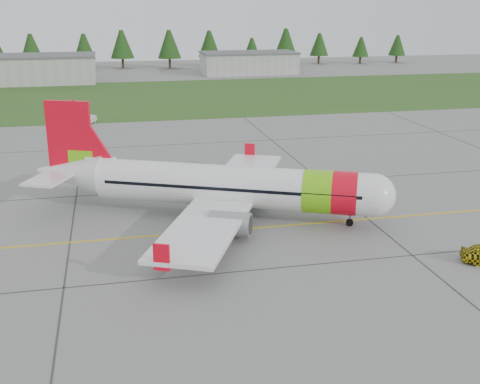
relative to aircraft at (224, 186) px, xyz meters
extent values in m
plane|color=gray|center=(2.08, -11.31, -2.80)|extent=(320.00, 320.00, 0.00)
cylinder|color=white|center=(0.71, -0.32, 0.04)|extent=(23.16, 13.10, 3.57)
sphere|color=white|center=(11.55, -5.24, 0.04)|extent=(3.57, 3.57, 3.57)
cone|color=white|center=(-13.06, 5.93, 0.36)|extent=(7.32, 5.90, 3.57)
cube|color=black|center=(11.80, -5.36, 0.36)|extent=(2.32, 2.77, 0.51)
cylinder|color=#6FCD0F|center=(7.38, -3.35, 0.04)|extent=(3.68, 4.31, 3.65)
cylinder|color=red|center=(9.38, -4.26, 0.04)|extent=(3.35, 4.16, 3.65)
cube|color=white|center=(0.29, -0.13, -0.97)|extent=(16.71, 28.77, 0.33)
cube|color=red|center=(5.48, 13.51, -0.46)|extent=(1.07, 0.60, 1.83)
cube|color=red|center=(-6.57, -13.02, -0.46)|extent=(1.07, 0.60, 1.83)
cylinder|color=gray|center=(3.62, 3.89, -1.47)|extent=(3.80, 3.12, 1.92)
cylinder|color=gray|center=(-0.54, -5.29, -1.47)|extent=(3.80, 3.12, 1.92)
cube|color=red|center=(-12.89, 5.85, 3.43)|extent=(3.97, 2.04, 6.96)
cube|color=#6FCD0F|center=(-11.97, 5.44, 1.41)|extent=(2.33, 1.34, 2.20)
cube|color=white|center=(-13.47, 6.12, 0.59)|extent=(7.02, 10.80, 0.20)
cylinder|color=slate|center=(9.88, -4.49, -2.16)|extent=(0.16, 0.16, 1.28)
cylinder|color=black|center=(9.88, -4.49, -2.49)|extent=(0.67, 0.49, 0.62)
cylinder|color=slate|center=(0.52, 2.58, -1.93)|extent=(0.20, 0.20, 1.74)
cylinder|color=black|center=(0.18, 2.73, -2.32)|extent=(1.04, 0.77, 0.95)
cylinder|color=slate|center=(-1.61, -2.09, -1.93)|extent=(0.20, 0.20, 1.74)
cylinder|color=black|center=(-1.94, -1.94, -2.32)|extent=(1.04, 0.77, 0.95)
imported|color=silver|center=(-12.57, 45.73, -0.81)|extent=(1.77, 1.73, 3.99)
cube|color=#30561E|center=(2.08, 70.69, -2.79)|extent=(320.00, 50.00, 0.03)
cube|color=gold|center=(2.08, -3.31, -2.79)|extent=(120.00, 0.25, 0.02)
cube|color=#A8A8A3|center=(-27.92, 98.69, 0.20)|extent=(32.00, 14.00, 6.00)
cube|color=#A8A8A3|center=(27.08, 106.69, -0.20)|extent=(24.00, 12.00, 5.20)
camera|label=1|loc=(-9.22, -48.73, 15.18)|focal=45.00mm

